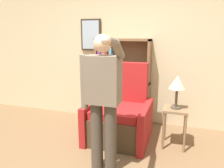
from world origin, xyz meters
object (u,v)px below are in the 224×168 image
at_px(person_standing, 103,97).
at_px(table_lamp, 177,84).
at_px(armchair, 120,116).
at_px(side_table, 175,117).
at_px(bookcase, 116,83).

distance_m(person_standing, table_lamp, 1.22).
relative_size(armchair, table_lamp, 2.47).
bearing_deg(side_table, armchair, 179.35).
xyz_separation_m(bookcase, person_standing, (0.32, -1.59, 0.20)).
height_order(bookcase, armchair, bookcase).
bearing_deg(table_lamp, side_table, 63.43).
relative_size(bookcase, side_table, 2.62).
xyz_separation_m(bookcase, side_table, (1.14, -0.69, -0.29)).
bearing_deg(armchair, person_standing, -87.19).
xyz_separation_m(armchair, side_table, (0.87, -0.01, 0.10)).
relative_size(bookcase, table_lamp, 3.24).
bearing_deg(bookcase, table_lamp, -31.28).
xyz_separation_m(bookcase, armchair, (0.27, -0.68, -0.39)).
bearing_deg(person_standing, armchair, 92.81).
relative_size(bookcase, person_standing, 0.95).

